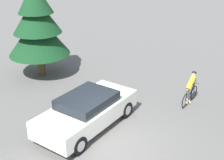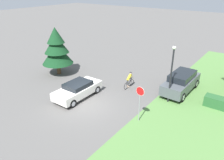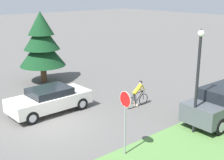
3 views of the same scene
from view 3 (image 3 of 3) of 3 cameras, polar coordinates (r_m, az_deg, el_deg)
The scene contains 6 objects.
ground_plane at distance 15.94m, azimuth -10.59°, elevation -8.01°, with size 140.00×140.00×0.00m, color #5B5956.
sedan_left_lane at distance 17.28m, azimuth -11.34°, elevation -3.53°, with size 1.95×4.47×1.38m.
cyclist at distance 17.78m, azimuth 4.68°, elevation -2.67°, with size 0.44×1.66×1.52m.
stop_sign at distance 12.27m, azimuth 2.42°, elevation -5.71°, with size 0.66×0.07×2.71m.
street_lamp at distance 14.40m, azimuth 15.45°, elevation 1.41°, with size 0.29×0.29×4.86m.
conifer_tall_near at distance 22.61m, azimuth -12.73°, elevation 6.64°, with size 3.23×3.23×5.05m.
Camera 3 is at (12.71, -7.11, 6.47)m, focal length 50.00 mm.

